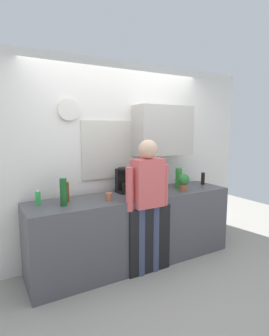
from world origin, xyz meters
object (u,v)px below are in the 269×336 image
(coffee_maker, at_px, (124,181))
(bottle_amber_beer, at_px, (66,192))
(potted_plant, at_px, (184,181))
(person_at_sink, at_px, (148,196))
(bottle_green_wine, at_px, (63,192))
(bottle_dark_sauce, at_px, (203,179))
(dish_soap, at_px, (38,198))
(mixing_bowl, at_px, (147,187))
(bottle_clear_soda, at_px, (179,178))
(cup_terracotta_mug, at_px, (109,197))

(coffee_maker, bearing_deg, bottle_amber_beer, -171.66)
(potted_plant, height_order, person_at_sink, person_at_sink)
(bottle_green_wine, relative_size, potted_plant, 1.30)
(bottle_amber_beer, distance_m, person_at_sink, 0.93)
(bottle_green_wine, distance_m, bottle_dark_sauce, 2.11)
(bottle_green_wine, bearing_deg, bottle_amber_beer, 61.11)
(dish_soap, bearing_deg, mixing_bowl, 2.23)
(bottle_dark_sauce, bearing_deg, potted_plant, -160.74)
(bottle_green_wine, relative_size, bottle_amber_beer, 1.30)
(bottle_amber_beer, bearing_deg, bottle_clear_soda, -1.31)
(mixing_bowl, height_order, potted_plant, potted_plant)
(bottle_dark_sauce, xyz_separation_m, person_at_sink, (-1.20, -0.34, -0.04))
(bottle_amber_beer, distance_m, cup_terracotta_mug, 0.48)
(bottle_amber_beer, relative_size, mixing_bowl, 1.05)
(bottle_green_wine, distance_m, mixing_bowl, 1.24)
(bottle_dark_sauce, bearing_deg, dish_soap, 178.15)
(bottle_amber_beer, height_order, potted_plant, same)
(coffee_maker, relative_size, dish_soap, 1.83)
(potted_plant, bearing_deg, dish_soap, 171.88)
(bottle_dark_sauce, xyz_separation_m, potted_plant, (-0.53, -0.18, 0.04))
(potted_plant, bearing_deg, person_at_sink, -166.68)
(coffee_maker, distance_m, dish_soap, 1.10)
(cup_terracotta_mug, relative_size, dish_soap, 0.51)
(coffee_maker, distance_m, bottle_clear_soda, 0.80)
(bottle_dark_sauce, distance_m, cup_terracotta_mug, 1.61)
(coffee_maker, height_order, bottle_green_wine, coffee_maker)
(mixing_bowl, bearing_deg, bottle_amber_beer, -174.98)
(person_at_sink, bearing_deg, bottle_clear_soda, 37.26)
(bottle_green_wine, xyz_separation_m, mixing_bowl, (1.21, 0.22, -0.11))
(bottle_clear_soda, height_order, potted_plant, bottle_clear_soda)
(bottle_clear_soda, bearing_deg, coffee_maker, 169.11)
(bottle_green_wine, relative_size, bottle_clear_soda, 1.07)
(bottle_clear_soda, relative_size, potted_plant, 1.22)
(bottle_green_wine, relative_size, person_at_sink, 0.19)
(dish_soap, distance_m, person_at_sink, 1.22)
(bottle_dark_sauce, distance_m, person_at_sink, 1.25)
(bottle_green_wine, distance_m, bottle_clear_soda, 1.65)
(bottle_dark_sauce, distance_m, potted_plant, 0.56)
(bottle_green_wine, distance_m, cup_terracotta_mug, 0.52)
(mixing_bowl, bearing_deg, dish_soap, -177.77)
(cup_terracotta_mug, distance_m, dish_soap, 0.78)
(bottle_clear_soda, distance_m, potted_plant, 0.19)
(bottle_green_wine, distance_m, bottle_amber_beer, 0.14)
(bottle_amber_beer, xyz_separation_m, bottle_dark_sauce, (2.04, -0.03, -0.03))
(mixing_bowl, bearing_deg, bottle_green_wine, -169.57)
(cup_terracotta_mug, relative_size, person_at_sink, 0.06)
(bottle_clear_soda, relative_size, dish_soap, 1.56)
(bottle_dark_sauce, distance_m, mixing_bowl, 0.91)
(cup_terracotta_mug, bearing_deg, bottle_green_wine, 174.16)
(bottle_green_wine, xyz_separation_m, bottle_clear_soda, (1.65, 0.09, -0.01))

